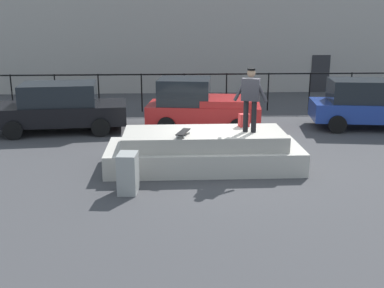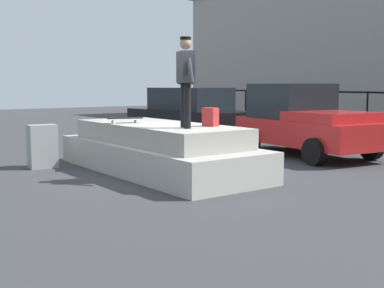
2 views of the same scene
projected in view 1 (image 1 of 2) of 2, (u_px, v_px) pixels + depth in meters
ground_plane at (227, 167)px, 13.09m from camera, size 60.00×60.00×0.00m
concrete_ledge at (204, 151)px, 12.93m from camera, size 5.33×2.11×1.03m
skateboarder at (251, 95)px, 12.43m from camera, size 0.90×0.39×1.72m
skateboard at (183, 132)px, 12.27m from camera, size 0.43×0.79×0.12m
backpack at (244, 120)px, 13.27m from camera, size 0.32×0.27×0.37m
car_black_sedan_near at (60, 107)px, 16.84m from camera, size 4.88×2.55×1.75m
car_red_pickup_mid at (200, 105)px, 17.09m from camera, size 4.29×2.49×1.88m
car_blue_hatchback_far at (369, 103)px, 17.31m from camera, size 4.30×2.48×1.81m
utility_box at (128, 173)px, 11.08m from camera, size 0.50×0.64×0.97m
fence_row at (205, 85)px, 20.30m from camera, size 24.06×0.06×1.66m
warehouse_building at (195, 23)px, 27.32m from camera, size 33.92×6.45×7.22m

